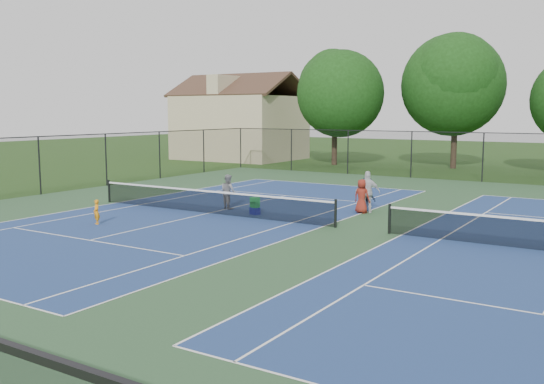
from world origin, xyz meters
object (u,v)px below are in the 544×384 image
Objects in this scene: instructor at (228,192)px; bystander_b at (367,194)px; bystander_a at (368,192)px; bystander_c at (362,196)px; tree_back_b at (456,80)px; child_player at (97,212)px; clapboard_house at (240,125)px; ball_hopper at (255,202)px; ball_crate at (255,211)px; tree_back_a at (335,89)px.

instructor is 1.05× the size of bystander_b.
bystander_c is at bearing 34.79° from bystander_a.
tree_back_b reaches higher than instructor.
bystander_a is (7.68, 7.97, 0.42)m from child_player.
clapboard_house is at bearing -60.76° from bystander_a.
instructor is at bearing 92.67° from child_player.
ball_hopper is (3.87, 5.06, 0.04)m from child_player.
tree_back_b is 19.35m from clapboard_house.
bystander_a is 1.22× the size of bystander_b.
instructor is at bearing 5.65° from bystander_a.
ball_crate is at bearing -92.70° from tree_back_b.
tree_back_a reaches higher than bystander_c.
instructor is 2.05m from ball_crate.
instructor is 5.85m from bystander_c.
bystander_b reaches higher than bystander_c.
instructor is (5.97, -22.54, -5.27)m from tree_back_a.
ball_crate is (7.81, -23.18, -5.89)m from tree_back_a.
instructor is 1.97m from ball_hopper.
tree_back_a is at bearing -39.52° from bystander_b.
tree_back_b is 5.62× the size of bystander_a.
tree_back_a reaches higher than bystander_b.
bystander_c is 3.37× the size of ball_hopper.
tree_back_a is at bearing -56.47° from bystander_c.
tree_back_a reaches higher than ball_crate.
clapboard_house is 30.18m from ball_crate.
clapboard_house is at bearing 126.38° from ball_crate.
bystander_c is at bearing -60.81° from tree_back_a.
bystander_c is at bearing 36.66° from ball_crate.
tree_back_b is at bearing -63.08° from bystander_b.
child_player is 11.08m from bystander_a.
child_player is (3.94, -28.24, -5.56)m from tree_back_a.
ball_hopper is at bearing -92.70° from tree_back_b.
bystander_b is at bearing 70.42° from child_player.
ball_crate is (3.87, 5.06, -0.33)m from child_player.
clapboard_house is 32.50m from child_player.
clapboard_house reaches higher than bystander_a.
tree_back_a reaches higher than clapboard_house.
bystander_a is at bearing 37.48° from ball_hopper.
bystander_b is at bearing -82.43° from bystander_c.
bystander_b is 4.88m from ball_hopper.
instructor is at bearing 160.70° from ball_hopper.
ball_crate is at bearing -71.38° from tree_back_a.
child_player reaches higher than ball_hopper.
clapboard_house reaches higher than instructor.
clapboard_house is at bearing -32.17° from instructor.
tree_back_b is 0.93× the size of clapboard_house.
tree_back_a is at bearing -51.49° from instructor.
child_player is 2.47× the size of ball_crate.
tree_back_a is at bearing 108.62° from ball_hopper.
ball_crate is 0.90× the size of ball_hopper.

